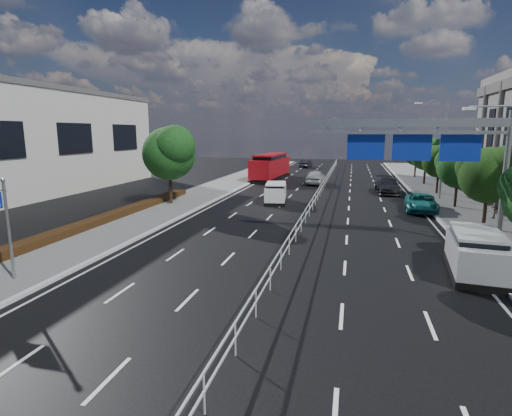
% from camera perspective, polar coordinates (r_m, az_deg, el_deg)
% --- Properties ---
extents(ground, '(160.00, 160.00, 0.00)m').
position_cam_1_polar(ground, '(14.58, 0.73, -14.02)').
color(ground, black).
rests_on(ground, ground).
extents(kerb_near, '(0.25, 140.00, 0.15)m').
position_cam_1_polar(kerb_near, '(18.59, -27.86, -9.50)').
color(kerb_near, silver).
rests_on(kerb_near, ground).
extents(median_fence, '(0.05, 85.00, 1.02)m').
position_cam_1_polar(median_fence, '(35.97, 8.74, 1.73)').
color(median_fence, silver).
rests_on(median_fence, ground).
extents(hedge_near, '(1.00, 36.00, 0.44)m').
position_cam_1_polar(hedge_near, '(24.84, -27.84, -3.88)').
color(hedge_near, black).
rests_on(hedge_near, sidewalk_near).
extents(overhead_gantry, '(10.24, 0.38, 7.45)m').
position_cam_1_polar(overhead_gantry, '(23.28, 23.27, 8.67)').
color(overhead_gantry, gray).
rests_on(overhead_gantry, ground).
extents(streetlight_far, '(2.78, 2.40, 9.00)m').
position_cam_1_polar(streetlight_far, '(39.65, 24.87, 8.50)').
color(streetlight_far, gray).
rests_on(streetlight_far, ground).
extents(near_tree_back, '(4.84, 4.51, 6.69)m').
position_cam_1_polar(near_tree_back, '(34.30, -12.25, 8.04)').
color(near_tree_back, black).
rests_on(near_tree_back, ground).
extents(far_tree_d, '(3.85, 3.59, 5.34)m').
position_cam_1_polar(far_tree_d, '(28.72, 30.45, 4.46)').
color(far_tree_d, black).
rests_on(far_tree_d, ground).
extents(far_tree_e, '(3.63, 3.38, 5.13)m').
position_cam_1_polar(far_tree_e, '(35.95, 27.04, 5.54)').
color(far_tree_e, black).
rests_on(far_tree_e, ground).
extents(far_tree_f, '(3.52, 3.28, 5.02)m').
position_cam_1_polar(far_tree_f, '(43.27, 24.78, 6.33)').
color(far_tree_f, black).
rests_on(far_tree_f, ground).
extents(far_tree_g, '(3.96, 3.69, 5.45)m').
position_cam_1_polar(far_tree_g, '(50.63, 23.21, 7.26)').
color(far_tree_g, black).
rests_on(far_tree_g, ground).
extents(far_tree_h, '(3.41, 3.18, 4.91)m').
position_cam_1_polar(far_tree_h, '(58.05, 21.98, 7.37)').
color(far_tree_h, black).
rests_on(far_tree_h, ground).
extents(white_minivan, '(2.25, 4.22, 1.75)m').
position_cam_1_polar(white_minivan, '(35.06, 2.84, 2.16)').
color(white_minivan, black).
rests_on(white_minivan, ground).
extents(red_bus, '(3.41, 11.28, 3.32)m').
position_cam_1_polar(red_bus, '(52.58, 2.09, 6.01)').
color(red_bus, black).
rests_on(red_bus, ground).
extents(near_car_silver, '(2.18, 4.97, 1.66)m').
position_cam_1_polar(near_car_silver, '(48.07, 8.52, 4.37)').
color(near_car_silver, '#A8ABAF').
rests_on(near_car_silver, ground).
extents(near_car_dark, '(1.96, 4.43, 1.42)m').
position_cam_1_polar(near_car_dark, '(71.02, 7.14, 6.35)').
color(near_car_dark, black).
rests_on(near_car_dark, ground).
extents(silver_minivan, '(2.47, 4.86, 1.94)m').
position_cam_1_polar(silver_minivan, '(19.88, 28.84, -5.63)').
color(silver_minivan, black).
rests_on(silver_minivan, ground).
extents(parked_car_teal, '(2.62, 5.06, 1.36)m').
position_cam_1_polar(parked_car_teal, '(33.76, 22.53, 0.70)').
color(parked_car_teal, '#166562').
rests_on(parked_car_teal, ground).
extents(parked_car_dark, '(2.37, 5.50, 1.58)m').
position_cam_1_polar(parked_car_dark, '(42.63, 18.29, 3.07)').
color(parked_car_dark, black).
rests_on(parked_car_dark, ground).
extents(pedestrian_b, '(0.87, 0.76, 1.53)m').
position_cam_1_polar(pedestrian_b, '(32.71, 31.07, 0.06)').
color(pedestrian_b, gray).
rests_on(pedestrian_b, sidewalk_far).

